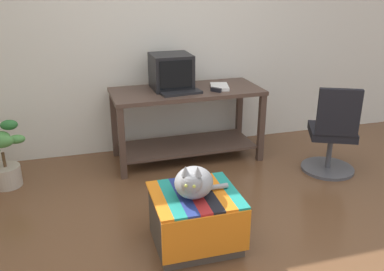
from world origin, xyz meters
name	(u,v)px	position (x,y,z in m)	size (l,w,h in m)	color
ground_plane	(219,248)	(0.00, 0.00, 0.00)	(14.00, 14.00, 0.00)	brown
back_wall	(157,30)	(0.00, 2.05, 1.30)	(8.00, 0.10, 2.60)	silver
desk	(187,112)	(0.20, 1.60, 0.52)	(1.53, 0.69, 0.75)	#4C382D
tv_monitor	(171,72)	(0.06, 1.68, 0.93)	(0.40, 0.40, 0.35)	black
keyboard	(181,93)	(0.11, 1.45, 0.77)	(0.40, 0.15, 0.02)	black
book	(219,87)	(0.54, 1.56, 0.77)	(0.18, 0.26, 0.03)	white
ottoman_with_blanket	(195,219)	(-0.15, 0.11, 0.21)	(0.61, 0.57, 0.41)	#4C4238
cat	(194,182)	(-0.17, 0.07, 0.52)	(0.45, 0.39, 0.28)	gray
potted_plant	(2,158)	(-1.59, 1.44, 0.28)	(0.45, 0.36, 0.60)	#B7A893
office_chair	(333,136)	(1.46, 0.87, 0.39)	(0.56, 0.56, 0.89)	#4C4C51
stapler	(216,90)	(0.46, 1.43, 0.77)	(0.04, 0.11, 0.04)	black
pen	(220,85)	(0.58, 1.66, 0.76)	(0.01, 0.01, 0.14)	#B7B7BC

